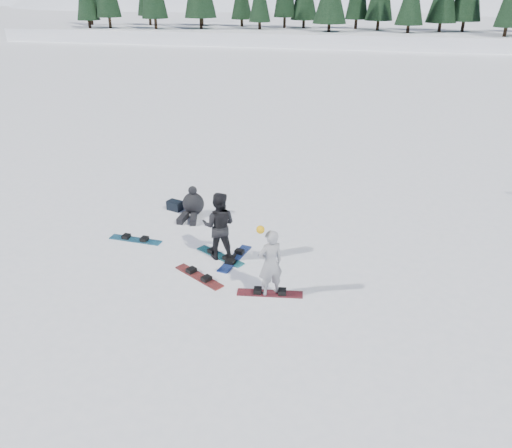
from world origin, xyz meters
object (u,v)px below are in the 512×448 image
at_px(gear_bag, 175,205).
at_px(seated_rider, 193,205).
at_px(snowboarder_man, 219,226).
at_px(snowboard_loose_a, 235,259).
at_px(snowboard_loose_c, 135,240).
at_px(snowboard_loose_b, 199,277).
at_px(snowboarder_woman, 270,263).

bearing_deg(gear_bag, seated_rider, -20.37).
xyz_separation_m(snowboarder_man, snowboard_loose_a, (0.41, -0.04, -0.88)).
relative_size(snowboarder_man, snowboard_loose_c, 1.19).
relative_size(snowboarder_man, snowboard_loose_b, 1.19).
height_order(gear_bag, snowboard_loose_c, gear_bag).
height_order(seated_rider, snowboard_loose_b, seated_rider).
bearing_deg(seated_rider, snowboarder_man, -63.51).
xyz_separation_m(snowboarder_woman, snowboard_loose_b, (-1.82, 0.31, -0.81)).
distance_m(gear_bag, snowboard_loose_c, 2.23).
bearing_deg(snowboard_loose_a, snowboarder_man, 94.98).
distance_m(seated_rider, gear_bag, 0.78).
bearing_deg(snowboard_loose_a, gear_bag, 56.15).
xyz_separation_m(seated_rider, snowboard_loose_a, (1.98, -2.31, -0.34)).
bearing_deg(snowboarder_woman, gear_bag, -83.09).
height_order(snowboard_loose_a, snowboard_loose_b, same).
bearing_deg(snowboard_loose_b, snowboarder_man, 109.78).
relative_size(seated_rider, snowboard_loose_a, 0.76).
height_order(snowboarder_man, snowboard_loose_c, snowboarder_man).
xyz_separation_m(seated_rider, gear_bag, (-0.70, 0.26, -0.21)).
distance_m(seated_rider, snowboard_loose_a, 3.06).
bearing_deg(snowboard_loose_b, snowboard_loose_a, 90.17).
height_order(snowboard_loose_a, snowboard_loose_c, same).
distance_m(snowboard_loose_c, snowboard_loose_b, 2.75).
bearing_deg(snowboard_loose_a, snowboard_loose_c, 92.94).
bearing_deg(snowboard_loose_c, snowboard_loose_b, -28.18).
distance_m(snowboarder_woman, seated_rider, 4.90).
relative_size(snowboarder_woman, snowboard_loose_b, 1.18).
height_order(snowboarder_man, seated_rider, snowboarder_man).
distance_m(gear_bag, snowboard_loose_a, 3.72).
distance_m(snowboard_loose_a, snowboard_loose_b, 1.21).
distance_m(snowboarder_woman, snowboard_loose_b, 2.02).
distance_m(snowboarder_man, snowboard_loose_a, 0.97).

